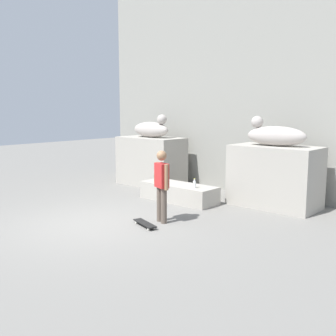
% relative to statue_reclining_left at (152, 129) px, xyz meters
% --- Properties ---
extents(ground_plane, '(40.00, 40.00, 0.00)m').
position_rel_statue_reclining_left_xyz_m(ground_plane, '(2.26, -4.31, -1.92)').
color(ground_plane, slate).
extents(facade_wall, '(9.96, 0.60, 6.78)m').
position_rel_statue_reclining_left_xyz_m(facade_wall, '(2.26, 1.27, 1.48)').
color(facade_wall, gray).
rests_on(facade_wall, ground_plane).
extents(pedestal_left, '(2.30, 1.21, 1.63)m').
position_rel_statue_reclining_left_xyz_m(pedestal_left, '(-0.04, 0.00, -1.10)').
color(pedestal_left, '#A39E93').
rests_on(pedestal_left, ground_plane).
extents(pedestal_right, '(2.30, 1.21, 1.63)m').
position_rel_statue_reclining_left_xyz_m(pedestal_right, '(4.56, 0.00, -1.10)').
color(pedestal_right, '#A39E93').
rests_on(pedestal_right, ground_plane).
extents(statue_reclining_left, '(1.64, 0.67, 0.78)m').
position_rel_statue_reclining_left_xyz_m(statue_reclining_left, '(0.00, 0.00, 0.00)').
color(statue_reclining_left, '#AEA59E').
rests_on(statue_reclining_left, pedestal_left).
extents(statue_reclining_right, '(1.64, 0.70, 0.78)m').
position_rel_statue_reclining_left_xyz_m(statue_reclining_right, '(4.53, -0.00, 0.00)').
color(statue_reclining_right, '#AEA59E').
rests_on(statue_reclining_right, pedestal_right).
extents(ledge_block, '(2.30, 0.82, 0.49)m').
position_rel_statue_reclining_left_xyz_m(ledge_block, '(2.26, -1.23, -1.67)').
color(ledge_block, '#A39E93').
rests_on(ledge_block, ground_plane).
extents(skater, '(0.52, 0.31, 1.67)m').
position_rel_statue_reclining_left_xyz_m(skater, '(3.34, -3.09, -0.99)').
color(skater, brown).
rests_on(skater, ground_plane).
extents(skateboard, '(0.82, 0.43, 0.08)m').
position_rel_statue_reclining_left_xyz_m(skateboard, '(3.28, -3.58, -1.85)').
color(skateboard, black).
rests_on(skateboard, ground_plane).
extents(bottle_clear, '(0.08, 0.08, 0.26)m').
position_rel_statue_reclining_left_xyz_m(bottle_clear, '(2.93, -1.35, -1.32)').
color(bottle_clear, silver).
rests_on(bottle_clear, ledge_block).
extents(bottle_green, '(0.06, 0.06, 0.32)m').
position_rel_statue_reclining_left_xyz_m(bottle_green, '(1.60, -1.51, -1.29)').
color(bottle_green, '#1E722D').
rests_on(bottle_green, ledge_block).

